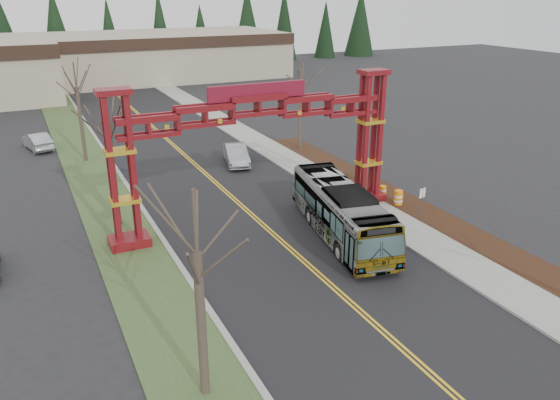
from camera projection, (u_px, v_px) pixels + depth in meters
road at (221, 187)px, 40.02m from camera, size 12.00×110.00×0.02m
lane_line_left at (219, 187)px, 39.97m from camera, size 0.12×100.00×0.01m
lane_line_right at (222, 187)px, 40.07m from camera, size 0.12×100.00×0.01m
curb_right at (295, 175)px, 42.49m from camera, size 0.30×110.00×0.15m
sidewalk_right at (311, 172)px, 43.08m from camera, size 2.60×110.00×0.14m
landscape_strip at (476, 240)px, 31.56m from camera, size 2.60×50.00×0.12m
grass_median at (109, 204)px, 36.76m from camera, size 4.00×110.00×0.08m
curb_left at (136, 200)px, 37.50m from camera, size 0.30×110.00×0.15m
gateway_arch at (258, 128)px, 31.99m from camera, size 18.20×1.60×8.90m
retail_building_east at (162, 55)px, 88.93m from camera, size 38.00×20.30×7.00m
conifer_treeline at (87, 33)px, 94.00m from camera, size 116.10×5.60×13.00m
transit_bus at (341, 211)px, 31.64m from camera, size 4.68×11.49×3.12m
silver_sedan at (236, 155)px, 45.09m from camera, size 2.75×5.12×1.60m
parked_car_far_a at (37, 141)px, 49.25m from camera, size 2.61×4.88×1.53m
bare_tree_median_near at (197, 254)px, 17.67m from camera, size 3.37×3.37×7.86m
bare_tree_median_mid at (109, 135)px, 31.63m from camera, size 3.50×3.50×8.05m
bare_tree_median_far at (76, 88)px, 43.93m from camera, size 3.06×3.06×8.24m
bare_tree_right_far at (300, 86)px, 47.54m from camera, size 3.28×3.28×7.94m
street_sign at (422, 198)px, 33.61m from camera, size 0.50×0.14×2.21m
barrel_south at (398, 198)px, 36.44m from camera, size 0.60×0.60×1.10m
barrel_mid at (383, 192)px, 37.89m from camera, size 0.48×0.48×0.88m
barrel_north at (360, 176)px, 40.90m from camera, size 0.58×0.58×1.08m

